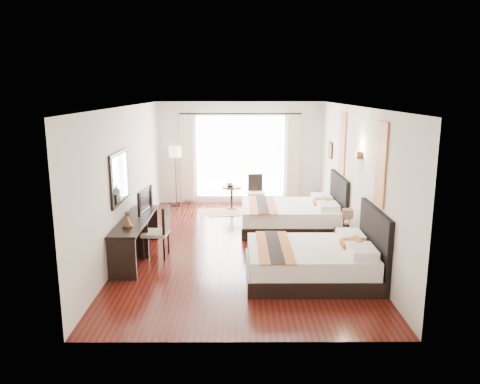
{
  "coord_description": "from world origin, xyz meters",
  "views": [
    {
      "loc": [
        -0.06,
        -9.1,
        3.11
      ],
      "look_at": [
        -0.02,
        0.28,
        1.06
      ],
      "focal_mm": 35.0,
      "sensor_mm": 36.0,
      "label": 1
    }
  ],
  "objects_px": {
    "desk_chair": "(157,241)",
    "fruit_bowl": "(230,186)",
    "window_chair": "(256,198)",
    "television": "(141,200)",
    "side_table": "(232,198)",
    "console_desk": "(136,238)",
    "bed_near": "(315,261)",
    "nightstand": "(345,242)",
    "vase": "(346,226)",
    "bed_far": "(294,216)",
    "floor_lamp": "(175,156)",
    "table_lamp": "(347,215)"
  },
  "relations": [
    {
      "from": "bed_far",
      "to": "bed_near",
      "type": "bearing_deg",
      "value": -89.29
    },
    {
      "from": "nightstand",
      "to": "fruit_bowl",
      "type": "height_order",
      "value": "fruit_bowl"
    },
    {
      "from": "desk_chair",
      "to": "bed_near",
      "type": "bearing_deg",
      "value": 163.12
    },
    {
      "from": "television",
      "to": "side_table",
      "type": "bearing_deg",
      "value": -21.87
    },
    {
      "from": "console_desk",
      "to": "fruit_bowl",
      "type": "xyz_separation_m",
      "value": [
        1.72,
        3.72,
        0.25
      ]
    },
    {
      "from": "bed_far",
      "to": "nightstand",
      "type": "height_order",
      "value": "bed_far"
    },
    {
      "from": "console_desk",
      "to": "floor_lamp",
      "type": "distance_m",
      "value": 4.23
    },
    {
      "from": "fruit_bowl",
      "to": "nightstand",
      "type": "bearing_deg",
      "value": -56.54
    },
    {
      "from": "console_desk",
      "to": "nightstand",
      "type": "bearing_deg",
      "value": 3.5
    },
    {
      "from": "desk_chair",
      "to": "floor_lamp",
      "type": "xyz_separation_m",
      "value": [
        -0.16,
        4.05,
        1.07
      ]
    },
    {
      "from": "bed_far",
      "to": "vase",
      "type": "relative_size",
      "value": 15.98
    },
    {
      "from": "vase",
      "to": "fruit_bowl",
      "type": "distance_m",
      "value": 4.24
    },
    {
      "from": "bed_far",
      "to": "desk_chair",
      "type": "distance_m",
      "value": 3.3
    },
    {
      "from": "vase",
      "to": "console_desk",
      "type": "xyz_separation_m",
      "value": [
        -3.99,
        -0.13,
        -0.19
      ]
    },
    {
      "from": "table_lamp",
      "to": "bed_far",
      "type": "bearing_deg",
      "value": 120.42
    },
    {
      "from": "console_desk",
      "to": "side_table",
      "type": "distance_m",
      "value": 4.12
    },
    {
      "from": "console_desk",
      "to": "fruit_bowl",
      "type": "height_order",
      "value": "console_desk"
    },
    {
      "from": "bed_near",
      "to": "nightstand",
      "type": "height_order",
      "value": "bed_near"
    },
    {
      "from": "bed_far",
      "to": "fruit_bowl",
      "type": "distance_m",
      "value": 2.43
    },
    {
      "from": "vase",
      "to": "window_chair",
      "type": "xyz_separation_m",
      "value": [
        -1.59,
        3.65,
        -0.29
      ]
    },
    {
      "from": "table_lamp",
      "to": "television",
      "type": "relative_size",
      "value": 0.43
    },
    {
      "from": "console_desk",
      "to": "desk_chair",
      "type": "height_order",
      "value": "desk_chair"
    },
    {
      "from": "floor_lamp",
      "to": "table_lamp",
      "type": "bearing_deg",
      "value": -44.65
    },
    {
      "from": "desk_chair",
      "to": "console_desk",
      "type": "bearing_deg",
      "value": 10.84
    },
    {
      "from": "table_lamp",
      "to": "fruit_bowl",
      "type": "bearing_deg",
      "value": 124.54
    },
    {
      "from": "bed_near",
      "to": "television",
      "type": "distance_m",
      "value": 3.62
    },
    {
      "from": "window_chair",
      "to": "bed_far",
      "type": "bearing_deg",
      "value": 16.6
    },
    {
      "from": "bed_near",
      "to": "fruit_bowl",
      "type": "bearing_deg",
      "value": 107.6
    },
    {
      "from": "table_lamp",
      "to": "vase",
      "type": "bearing_deg",
      "value": -105.98
    },
    {
      "from": "nightstand",
      "to": "vase",
      "type": "height_order",
      "value": "vase"
    },
    {
      "from": "nightstand",
      "to": "table_lamp",
      "type": "height_order",
      "value": "table_lamp"
    },
    {
      "from": "table_lamp",
      "to": "fruit_bowl",
      "type": "relative_size",
      "value": 1.78
    },
    {
      "from": "nightstand",
      "to": "fruit_bowl",
      "type": "distance_m",
      "value": 4.18
    },
    {
      "from": "bed_near",
      "to": "console_desk",
      "type": "xyz_separation_m",
      "value": [
        -3.22,
        1.01,
        0.06
      ]
    },
    {
      "from": "desk_chair",
      "to": "bed_far",
      "type": "bearing_deg",
      "value": -144.08
    },
    {
      "from": "bed_near",
      "to": "desk_chair",
      "type": "height_order",
      "value": "bed_near"
    },
    {
      "from": "console_desk",
      "to": "table_lamp",
      "type": "bearing_deg",
      "value": 4.67
    },
    {
      "from": "table_lamp",
      "to": "window_chair",
      "type": "height_order",
      "value": "window_chair"
    },
    {
      "from": "nightstand",
      "to": "television",
      "type": "xyz_separation_m",
      "value": [
        -3.99,
        0.3,
        0.76
      ]
    },
    {
      "from": "side_table",
      "to": "window_chair",
      "type": "height_order",
      "value": "window_chair"
    },
    {
      "from": "bed_far",
      "to": "console_desk",
      "type": "relative_size",
      "value": 1.01
    },
    {
      "from": "nightstand",
      "to": "vase",
      "type": "bearing_deg",
      "value": -99.97
    },
    {
      "from": "bed_far",
      "to": "floor_lamp",
      "type": "bearing_deg",
      "value": 142.12
    },
    {
      "from": "desk_chair",
      "to": "window_chair",
      "type": "bearing_deg",
      "value": -114.54
    },
    {
      "from": "bed_far",
      "to": "nightstand",
      "type": "distance_m",
      "value": 1.77
    },
    {
      "from": "television",
      "to": "side_table",
      "type": "relative_size",
      "value": 1.36
    },
    {
      "from": "bed_far",
      "to": "television",
      "type": "distance_m",
      "value": 3.47
    },
    {
      "from": "nightstand",
      "to": "vase",
      "type": "relative_size",
      "value": 3.4
    },
    {
      "from": "television",
      "to": "bed_near",
      "type": "bearing_deg",
      "value": -109.29
    },
    {
      "from": "desk_chair",
      "to": "fruit_bowl",
      "type": "height_order",
      "value": "desk_chair"
    }
  ]
}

